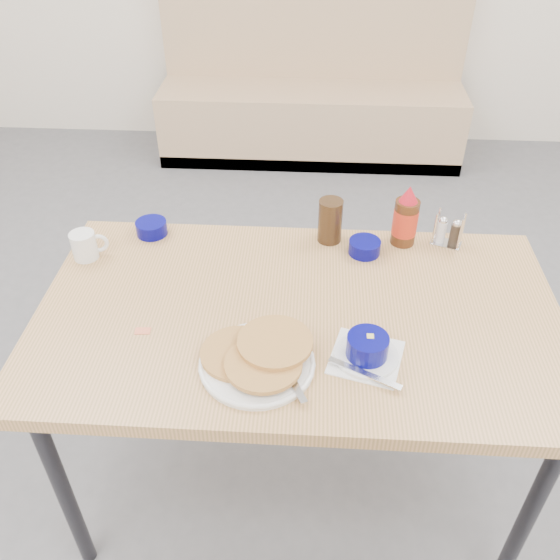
# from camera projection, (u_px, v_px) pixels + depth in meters

# --- Properties ---
(ground) EXTENTS (6.00, 6.00, 0.00)m
(ground) POSITION_uv_depth(u_px,v_px,m) (291.00, 545.00, 1.85)
(ground) COLOR slate
(ground) RESTS_ON ground
(booth_bench) EXTENTS (1.90, 0.56, 1.22)m
(booth_bench) POSITION_uv_depth(u_px,v_px,m) (311.00, 99.00, 3.81)
(booth_bench) COLOR tan
(booth_bench) RESTS_ON ground
(dining_table) EXTENTS (1.40, 0.80, 0.76)m
(dining_table) POSITION_uv_depth(u_px,v_px,m) (298.00, 328.00, 1.62)
(dining_table) COLOR tan
(dining_table) RESTS_ON ground
(pancake_plate) EXTENTS (0.28, 0.28, 0.05)m
(pancake_plate) POSITION_uv_depth(u_px,v_px,m) (258.00, 358.00, 1.41)
(pancake_plate) COLOR white
(pancake_plate) RESTS_ON dining_table
(coffee_mug) EXTENTS (0.11, 0.07, 0.08)m
(coffee_mug) POSITION_uv_depth(u_px,v_px,m) (85.00, 245.00, 1.74)
(coffee_mug) COLOR white
(coffee_mug) RESTS_ON dining_table
(grits_setting) EXTENTS (0.20, 0.22, 0.07)m
(grits_setting) POSITION_uv_depth(u_px,v_px,m) (367.00, 350.00, 1.42)
(grits_setting) COLOR white
(grits_setting) RESTS_ON dining_table
(creamer_bowl) EXTENTS (0.10, 0.10, 0.04)m
(creamer_bowl) POSITION_uv_depth(u_px,v_px,m) (152.00, 228.00, 1.85)
(creamer_bowl) COLOR #040567
(creamer_bowl) RESTS_ON dining_table
(butter_bowl) EXTENTS (0.09, 0.09, 0.04)m
(butter_bowl) POSITION_uv_depth(u_px,v_px,m) (364.00, 247.00, 1.77)
(butter_bowl) COLOR #040567
(butter_bowl) RESTS_ON dining_table
(amber_tumbler) EXTENTS (0.08, 0.08, 0.14)m
(amber_tumbler) POSITION_uv_depth(u_px,v_px,m) (330.00, 221.00, 1.80)
(amber_tumbler) COLOR #322010
(amber_tumbler) RESTS_ON dining_table
(condiment_caddy) EXTENTS (0.10, 0.08, 0.11)m
(condiment_caddy) POSITION_uv_depth(u_px,v_px,m) (448.00, 233.00, 1.80)
(condiment_caddy) COLOR silver
(condiment_caddy) RESTS_ON dining_table
(syrup_bottle) EXTENTS (0.07, 0.07, 0.20)m
(syrup_bottle) POSITION_uv_depth(u_px,v_px,m) (405.00, 219.00, 1.78)
(syrup_bottle) COLOR #47230F
(syrup_bottle) RESTS_ON dining_table
(sugar_wrapper) EXTENTS (0.04, 0.03, 0.00)m
(sugar_wrapper) POSITION_uv_depth(u_px,v_px,m) (143.00, 331.00, 1.52)
(sugar_wrapper) COLOR #F67552
(sugar_wrapper) RESTS_ON dining_table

